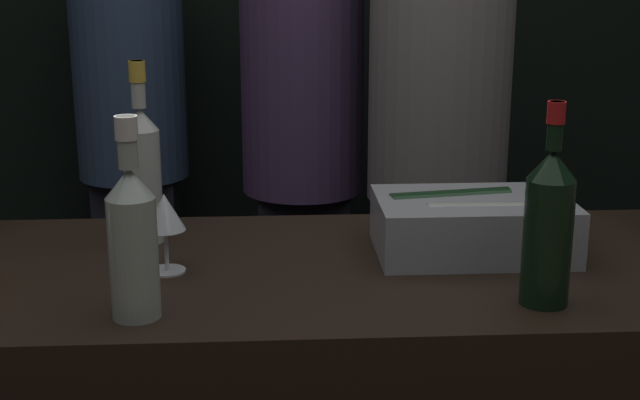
{
  "coord_description": "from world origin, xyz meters",
  "views": [
    {
      "loc": [
        -0.1,
        -1.26,
        1.54
      ],
      "look_at": [
        0.0,
        0.37,
        1.09
      ],
      "focal_mm": 50.0,
      "sensor_mm": 36.0,
      "label": 1
    }
  ],
  "objects_px": {
    "person_in_hoodie": "(438,143)",
    "rose_wine_bottle": "(142,169)",
    "ice_bin_with_bottles": "(472,223)",
    "white_wine_bottle": "(133,236)",
    "person_grey_polo": "(132,130)",
    "wine_glass": "(165,215)",
    "person_blond_tee": "(303,140)",
    "red_wine_bottle_burgundy": "(548,224)"
  },
  "relations": [
    {
      "from": "rose_wine_bottle",
      "to": "red_wine_bottle_burgundy",
      "type": "bearing_deg",
      "value": -28.02
    },
    {
      "from": "wine_glass",
      "to": "rose_wine_bottle",
      "type": "xyz_separation_m",
      "value": [
        -0.06,
        0.19,
        0.04
      ]
    },
    {
      "from": "red_wine_bottle_burgundy",
      "to": "person_blond_tee",
      "type": "distance_m",
      "value": 1.49
    },
    {
      "from": "person_in_hoodie",
      "to": "person_blond_tee",
      "type": "relative_size",
      "value": 1.04
    },
    {
      "from": "wine_glass",
      "to": "person_blond_tee",
      "type": "bearing_deg",
      "value": 76.33
    },
    {
      "from": "ice_bin_with_bottles",
      "to": "person_blond_tee",
      "type": "bearing_deg",
      "value": 103.85
    },
    {
      "from": "ice_bin_with_bottles",
      "to": "red_wine_bottle_burgundy",
      "type": "xyz_separation_m",
      "value": [
        0.06,
        -0.27,
        0.08
      ]
    },
    {
      "from": "wine_glass",
      "to": "red_wine_bottle_burgundy",
      "type": "xyz_separation_m",
      "value": [
        0.66,
        -0.19,
        0.03
      ]
    },
    {
      "from": "person_blond_tee",
      "to": "red_wine_bottle_burgundy",
      "type": "bearing_deg",
      "value": 119.28
    },
    {
      "from": "person_in_hoodie",
      "to": "rose_wine_bottle",
      "type": "bearing_deg",
      "value": 107.85
    },
    {
      "from": "white_wine_bottle",
      "to": "person_in_hoodie",
      "type": "xyz_separation_m",
      "value": [
        0.72,
        1.19,
        -0.11
      ]
    },
    {
      "from": "ice_bin_with_bottles",
      "to": "person_blond_tee",
      "type": "height_order",
      "value": "person_blond_tee"
    },
    {
      "from": "wine_glass",
      "to": "white_wine_bottle",
      "type": "height_order",
      "value": "white_wine_bottle"
    },
    {
      "from": "ice_bin_with_bottles",
      "to": "red_wine_bottle_burgundy",
      "type": "height_order",
      "value": "red_wine_bottle_burgundy"
    },
    {
      "from": "person_grey_polo",
      "to": "ice_bin_with_bottles",
      "type": "bearing_deg",
      "value": 51.12
    },
    {
      "from": "ice_bin_with_bottles",
      "to": "person_grey_polo",
      "type": "distance_m",
      "value": 1.73
    },
    {
      "from": "wine_glass",
      "to": "white_wine_bottle",
      "type": "xyz_separation_m",
      "value": [
        -0.03,
        -0.21,
        0.03
      ]
    },
    {
      "from": "person_grey_polo",
      "to": "white_wine_bottle",
      "type": "bearing_deg",
      "value": 28.84
    },
    {
      "from": "red_wine_bottle_burgundy",
      "to": "wine_glass",
      "type": "bearing_deg",
      "value": 163.57
    },
    {
      "from": "red_wine_bottle_burgundy",
      "to": "white_wine_bottle",
      "type": "xyz_separation_m",
      "value": [
        -0.68,
        -0.02,
        -0.0
      ]
    },
    {
      "from": "ice_bin_with_bottles",
      "to": "white_wine_bottle",
      "type": "relative_size",
      "value": 1.14
    },
    {
      "from": "rose_wine_bottle",
      "to": "white_wine_bottle",
      "type": "bearing_deg",
      "value": -84.8
    },
    {
      "from": "wine_glass",
      "to": "person_grey_polo",
      "type": "distance_m",
      "value": 1.6
    },
    {
      "from": "wine_glass",
      "to": "rose_wine_bottle",
      "type": "relative_size",
      "value": 0.41
    },
    {
      "from": "rose_wine_bottle",
      "to": "person_in_hoodie",
      "type": "relative_size",
      "value": 0.21
    },
    {
      "from": "white_wine_bottle",
      "to": "person_blond_tee",
      "type": "relative_size",
      "value": 0.19
    },
    {
      "from": "ice_bin_with_bottles",
      "to": "red_wine_bottle_burgundy",
      "type": "distance_m",
      "value": 0.29
    },
    {
      "from": "wine_glass",
      "to": "person_in_hoodie",
      "type": "distance_m",
      "value": 1.2
    },
    {
      "from": "rose_wine_bottle",
      "to": "person_in_hoodie",
      "type": "distance_m",
      "value": 1.1
    },
    {
      "from": "ice_bin_with_bottles",
      "to": "rose_wine_bottle",
      "type": "distance_m",
      "value": 0.67
    },
    {
      "from": "white_wine_bottle",
      "to": "person_in_hoodie",
      "type": "height_order",
      "value": "person_in_hoodie"
    },
    {
      "from": "rose_wine_bottle",
      "to": "person_grey_polo",
      "type": "bearing_deg",
      "value": 99.34
    },
    {
      "from": "person_in_hoodie",
      "to": "person_grey_polo",
      "type": "distance_m",
      "value": 1.15
    },
    {
      "from": "white_wine_bottle",
      "to": "person_grey_polo",
      "type": "bearing_deg",
      "value": 98.41
    },
    {
      "from": "person_grey_polo",
      "to": "wine_glass",
      "type": "bearing_deg",
      "value": 30.92
    },
    {
      "from": "red_wine_bottle_burgundy",
      "to": "white_wine_bottle",
      "type": "distance_m",
      "value": 0.68
    },
    {
      "from": "rose_wine_bottle",
      "to": "person_grey_polo",
      "type": "xyz_separation_m",
      "value": [
        -0.23,
        1.38,
        -0.18
      ]
    },
    {
      "from": "ice_bin_with_bottles",
      "to": "person_blond_tee",
      "type": "relative_size",
      "value": 0.22
    },
    {
      "from": "rose_wine_bottle",
      "to": "person_grey_polo",
      "type": "relative_size",
      "value": 0.22
    },
    {
      "from": "white_wine_bottle",
      "to": "person_in_hoodie",
      "type": "distance_m",
      "value": 1.4
    },
    {
      "from": "rose_wine_bottle",
      "to": "person_blond_tee",
      "type": "bearing_deg",
      "value": 70.88
    },
    {
      "from": "red_wine_bottle_burgundy",
      "to": "person_in_hoodie",
      "type": "relative_size",
      "value": 0.19
    }
  ]
}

